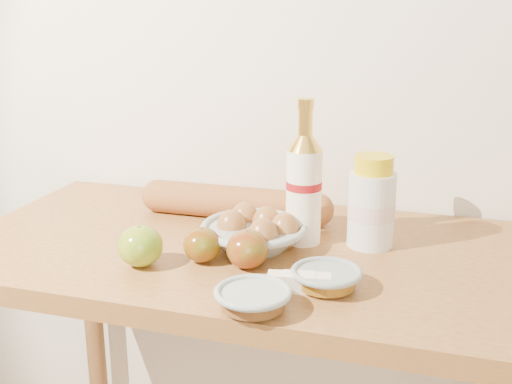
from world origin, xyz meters
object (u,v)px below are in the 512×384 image
table (260,303)px  bourbon_bottle (304,186)px  cream_bottle (372,204)px  egg_bowl (255,232)px  baguette (235,203)px

table → bourbon_bottle: (0.07, 0.05, 0.24)m
cream_bottle → egg_bowl: size_ratio=0.66×
table → cream_bottle: size_ratio=6.64×
bourbon_bottle → cream_bottle: (0.13, 0.02, -0.03)m
egg_bowl → bourbon_bottle: bearing=32.5°
bourbon_bottle → baguette: size_ratio=0.65×
table → egg_bowl: egg_bowl is taller
cream_bottle → egg_bowl: 0.23m
baguette → egg_bowl: bearing=-58.7°
table → baguette: 0.24m
bourbon_bottle → baguette: (-0.17, 0.09, -0.08)m
table → bourbon_bottle: 0.26m
table → egg_bowl: 0.15m
bourbon_bottle → baguette: 0.21m
egg_bowl → baguette: (-0.09, 0.15, 0.01)m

